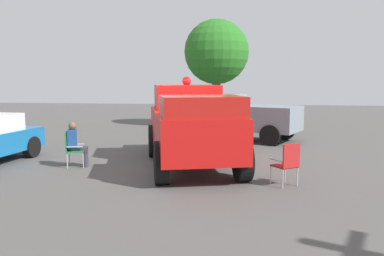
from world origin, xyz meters
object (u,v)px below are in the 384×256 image
Objects in this scene: lawn_chair_spare at (288,161)px; vintage_fire_truck at (191,125)px; traffic_cone at (169,141)px; parked_pickup at (241,116)px; lawn_chair_by_car at (195,129)px; oak_tree_left at (216,53)px; spectator_seated at (76,143)px; lawn_chair_near_truck at (71,146)px.

vintage_fire_truck is at bearing 142.55° from lawn_chair_spare.
vintage_fire_truck is 2.85m from traffic_cone.
parked_pickup is (1.39, 5.36, -0.21)m from vintage_fire_truck.
vintage_fire_truck is 4.14m from lawn_chair_by_car.
oak_tree_left is (0.01, 10.01, 2.74)m from vintage_fire_truck.
traffic_cone is (2.12, 3.05, -0.39)m from spectator_seated.
oak_tree_left is (-2.54, 11.97, 3.34)m from lawn_chair_spare.
lawn_chair_by_car is 0.18× the size of oak_tree_left.
oak_tree_left is at bearing 106.56° from parked_pickup.
lawn_chair_near_truck is 1.00× the size of lawn_chair_by_car.
oak_tree_left reaches higher than lawn_chair_spare.
spectator_seated is at bearing -107.10° from oak_tree_left.
vintage_fire_truck is at bearing -65.38° from traffic_cone.
parked_pickup is at bearing -73.44° from oak_tree_left.
lawn_chair_near_truck is 0.17m from spectator_seated.
lawn_chair_near_truck is 11.66m from oak_tree_left.
lawn_chair_near_truck and lawn_chair_spare have the same top height.
lawn_chair_by_car is 6.71m from lawn_chair_spare.
lawn_chair_spare is 1.61× the size of traffic_cone.
parked_pickup is 5.67m from oak_tree_left.
oak_tree_left reaches higher than lawn_chair_by_car.
lawn_chair_near_truck is at bearing -122.46° from lawn_chair_by_car.
traffic_cone is at bearing 55.18° from spectator_seated.
oak_tree_left reaches higher than spectator_seated.
vintage_fire_truck is 1.11× the size of oak_tree_left.
traffic_cone is at bearing 54.00° from lawn_chair_near_truck.
lawn_chair_near_truck is at bearing -161.57° from spectator_seated.
lawn_chair_near_truck is 3.83m from traffic_cone.
vintage_fire_truck reaches higher than lawn_chair_by_car.
lawn_chair_near_truck is 5.58m from lawn_chair_by_car.
parked_pickup is 5.02× the size of lawn_chair_near_truck.
lawn_chair_near_truck is at bearing -126.00° from traffic_cone.
oak_tree_left is at bearing 86.22° from lawn_chair_by_car.
oak_tree_left is at bearing 72.90° from spectator_seated.
spectator_seated is 0.23× the size of oak_tree_left.
spectator_seated is at bearing -124.82° from traffic_cone.
lawn_chair_by_car is 0.79× the size of spectator_seated.
lawn_chair_spare is at bearing -80.98° from parked_pickup.
oak_tree_left is at bearing 89.94° from vintage_fire_truck.
vintage_fire_truck is 10.38m from oak_tree_left.
parked_pickup is at bearing 35.91° from lawn_chair_by_car.
spectator_seated is (-5.80, 1.37, 0.11)m from lawn_chair_spare.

